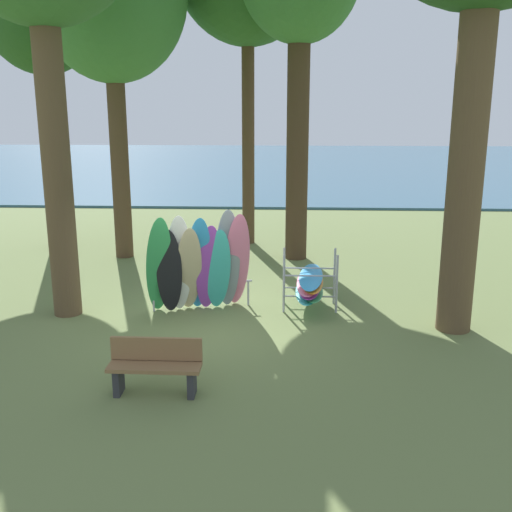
# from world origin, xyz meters

# --- Properties ---
(ground_plane) EXTENTS (80.00, 80.00, 0.00)m
(ground_plane) POSITION_xyz_m (0.00, 0.00, 0.00)
(ground_plane) COLOR olive
(lake_water) EXTENTS (80.00, 36.00, 0.10)m
(lake_water) POSITION_xyz_m (0.00, 31.27, 0.05)
(lake_water) COLOR #38607A
(lake_water) RESTS_ON ground
(tree_deep_back) EXTENTS (3.42, 3.42, 8.98)m
(tree_deep_back) POSITION_xyz_m (-5.39, 6.66, 6.91)
(tree_deep_back) COLOR #42301E
(tree_deep_back) RESTS_ON ground
(leaning_board_pile) EXTENTS (2.31, 1.57, 2.25)m
(leaning_board_pile) POSITION_xyz_m (-0.18, 0.59, 1.03)
(leaning_board_pile) COLOR #339E56
(leaning_board_pile) RESTS_ON ground
(board_storage_rack) EXTENTS (1.15, 2.13, 1.25)m
(board_storage_rack) POSITION_xyz_m (2.13, 1.05, 0.55)
(board_storage_rack) COLOR #9EA0A5
(board_storage_rack) RESTS_ON ground
(park_bench) EXTENTS (1.40, 0.43, 0.85)m
(park_bench) POSITION_xyz_m (-0.36, -3.00, 0.45)
(park_bench) COLOR #2D2D33
(park_bench) RESTS_ON ground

